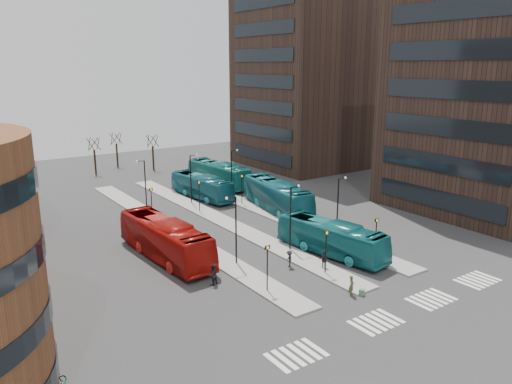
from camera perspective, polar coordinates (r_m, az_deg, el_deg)
ground at (r=34.70m, az=19.80°, el=-15.98°), size 160.00×160.00×0.00m
island_left at (r=53.99m, az=-9.67°, el=-4.18°), size 2.50×45.00×0.15m
island_mid at (r=56.62m, az=-4.17°, el=-3.13°), size 2.50×45.00×0.15m
island_right at (r=59.74m, az=0.79°, el=-2.15°), size 2.50×45.00×0.15m
suitcase at (r=39.48m, az=11.98°, el=-11.15°), size 0.49×0.45×0.49m
red_bus at (r=45.81m, az=-10.35°, el=-5.31°), size 3.72×13.15×3.62m
teal_bus_a at (r=46.54m, az=8.59°, el=-5.21°), size 4.35×11.62×3.16m
teal_bus_b at (r=65.71m, az=-6.23°, el=0.63°), size 3.64×11.38×3.12m
teal_bus_c at (r=59.62m, az=2.41°, el=-0.46°), size 5.23×13.39×3.64m
teal_bus_d at (r=72.36m, az=-4.28°, el=2.09°), size 3.77×12.57×3.45m
traveller at (r=39.09m, az=10.87°, el=-10.45°), size 0.70×0.64×1.61m
commuter_a at (r=40.28m, az=-4.96°, el=-9.41°), size 0.93×0.78×1.69m
commuter_b at (r=43.48m, az=7.81°, el=-7.72°), size 0.70×1.01×1.59m
commuter_c at (r=43.58m, az=3.81°, el=-7.63°), size 0.93×1.11×1.49m
bicycle_far at (r=30.74m, az=-22.37°, el=-19.50°), size 1.79×0.97×0.89m
crosswalk_stripes at (r=38.01m, az=16.41°, el=-12.90°), size 22.35×2.40×0.01m
tower_near at (r=65.91m, az=26.16°, el=11.14°), size 20.12×20.00×30.00m
tower_far at (r=87.87m, az=6.15°, el=12.93°), size 20.12×20.00×30.00m
sign_poles at (r=50.06m, az=-0.52°, el=-2.64°), size 12.45×22.12×3.65m
lamp_posts at (r=54.33m, az=-2.58°, el=-0.01°), size 14.04×20.24×6.12m
bare_trees at (r=85.29m, az=-15.08°, el=4.19°), size 10.97×8.14×5.90m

